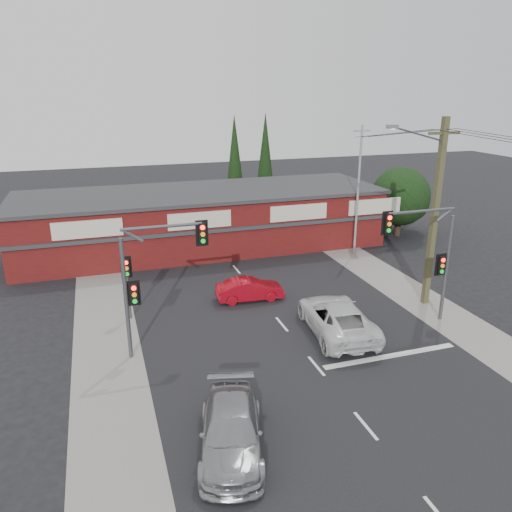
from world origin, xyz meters
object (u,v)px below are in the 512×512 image
object	(u,v)px
silver_suv	(231,430)
shop_building	(202,219)
white_suv	(337,317)
utility_pole	(433,208)
red_sedan	(250,289)

from	to	relation	value
silver_suv	shop_building	xyz separation A→B (m)	(3.83, 22.09, 1.41)
white_suv	shop_building	size ratio (longest dim) A/B	0.21
utility_pole	silver_suv	bearing A→B (deg)	-148.45
shop_building	silver_suv	bearing A→B (deg)	-99.83
red_sedan	shop_building	size ratio (longest dim) A/B	0.14
white_suv	red_sedan	xyz separation A→B (m)	(-2.83, 5.07, -0.19)
white_suv	shop_building	distance (m)	16.05
shop_building	utility_pole	distance (m)	17.15
silver_suv	shop_building	world-z (taller)	shop_building
red_sedan	utility_pole	xyz separation A→B (m)	(8.97, -3.41, 4.77)
white_suv	utility_pole	world-z (taller)	utility_pole
shop_building	utility_pole	xyz separation A→B (m)	(9.36, -14.00, 3.26)
red_sedan	silver_suv	bearing A→B (deg)	163.62
red_sedan	white_suv	bearing A→B (deg)	-147.13
red_sedan	shop_building	xyz separation A→B (m)	(-0.39, 10.59, 1.51)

